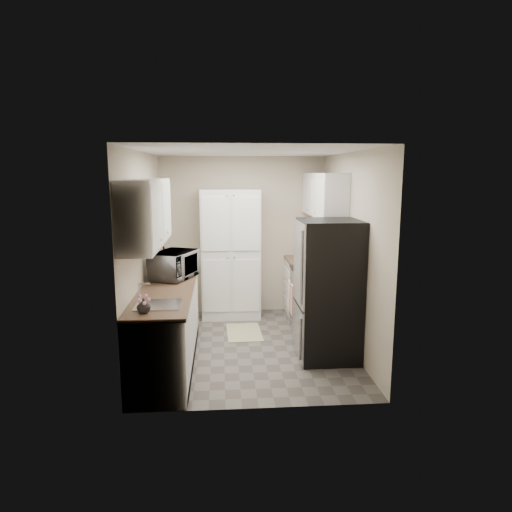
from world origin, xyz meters
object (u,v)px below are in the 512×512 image
at_px(refrigerator, 328,290).
at_px(pantry_cabinet, 231,254).
at_px(electric_range, 317,301).
at_px(microwave, 174,265).
at_px(wine_bottle, 164,260).
at_px(toaster_oven, 313,251).

bearing_deg(refrigerator, pantry_cabinet, 123.46).
relative_size(electric_range, microwave, 1.82).
bearing_deg(microwave, electric_range, -57.88).
relative_size(pantry_cabinet, wine_bottle, 6.46).
bearing_deg(electric_range, toaster_oven, 82.81).
distance_m(electric_range, refrigerator, 0.88).
distance_m(pantry_cabinet, microwave, 1.45).
height_order(refrigerator, wine_bottle, refrigerator).
height_order(pantry_cabinet, electric_range, pantry_cabinet).
height_order(microwave, wine_bottle, microwave).
relative_size(pantry_cabinet, microwave, 3.22).
bearing_deg(toaster_oven, electric_range, -101.04).
xyz_separation_m(pantry_cabinet, electric_range, (1.17, -0.93, -0.52)).
xyz_separation_m(microwave, wine_bottle, (-0.18, 0.44, -0.02)).
bearing_deg(microwave, wine_bottle, 45.28).
height_order(pantry_cabinet, wine_bottle, pantry_cabinet).
relative_size(microwave, wine_bottle, 2.01).
relative_size(electric_range, wine_bottle, 3.65).
bearing_deg(toaster_oven, refrigerator, -98.85).
bearing_deg(electric_range, microwave, -170.61).
xyz_separation_m(refrigerator, toaster_oven, (0.15, 1.71, 0.18)).
relative_size(wine_bottle, toaster_oven, 0.80).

